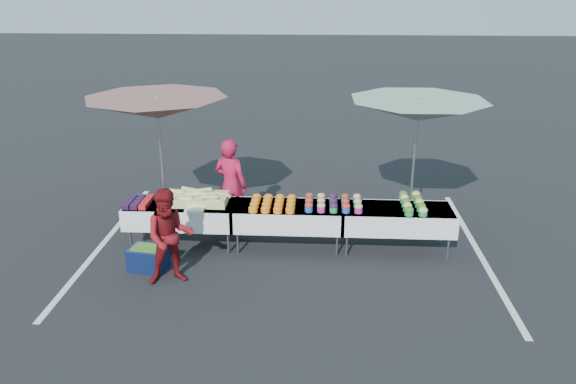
# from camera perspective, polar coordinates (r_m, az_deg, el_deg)

# --- Properties ---
(ground) EXTENTS (80.00, 80.00, 0.00)m
(ground) POSITION_cam_1_polar(r_m,az_deg,el_deg) (9.63, -0.00, -5.58)
(ground) COLOR black
(stripe_left) EXTENTS (0.10, 5.00, 0.00)m
(stripe_left) POSITION_cam_1_polar(r_m,az_deg,el_deg) (10.30, -18.14, -4.83)
(stripe_left) COLOR silver
(stripe_left) RESTS_ON ground
(stripe_right) EXTENTS (0.10, 5.00, 0.00)m
(stripe_right) POSITION_cam_1_polar(r_m,az_deg,el_deg) (9.99, 18.76, -5.74)
(stripe_right) COLOR silver
(stripe_right) RESTS_ON ground
(table_left) EXTENTS (1.86, 0.81, 0.75)m
(table_left) POSITION_cam_1_polar(r_m,az_deg,el_deg) (9.65, -10.74, -2.10)
(table_left) COLOR white
(table_left) RESTS_ON ground
(table_center) EXTENTS (1.86, 0.81, 0.75)m
(table_center) POSITION_cam_1_polar(r_m,az_deg,el_deg) (9.38, -0.00, -2.38)
(table_center) COLOR white
(table_center) RESTS_ON ground
(table_right) EXTENTS (1.86, 0.81, 0.75)m
(table_right) POSITION_cam_1_polar(r_m,az_deg,el_deg) (9.46, 10.96, -2.59)
(table_right) COLOR white
(table_right) RESTS_ON ground
(berry_punnets) EXTENTS (0.40, 0.54, 0.08)m
(berry_punnets) POSITION_cam_1_polar(r_m,az_deg,el_deg) (9.71, -14.97, -0.98)
(berry_punnets) COLOR black
(berry_punnets) RESTS_ON table_left
(corn_pile) EXTENTS (1.16, 0.57, 0.26)m
(corn_pile) POSITION_cam_1_polar(r_m,az_deg,el_deg) (9.54, -9.39, -0.63)
(corn_pile) COLOR #A1BD61
(corn_pile) RESTS_ON table_left
(plastic_bags) EXTENTS (0.30, 0.25, 0.05)m
(plastic_bags) POSITION_cam_1_polar(r_m,az_deg,el_deg) (9.24, -9.44, -1.77)
(plastic_bags) COLOR white
(plastic_bags) RESTS_ON table_left
(carrot_bowls) EXTENTS (0.75, 0.69, 0.11)m
(carrot_bowls) POSITION_cam_1_polar(r_m,az_deg,el_deg) (9.31, -1.54, -1.14)
(carrot_bowls) COLOR orange
(carrot_bowls) RESTS_ON table_center
(potato_cups) EXTENTS (0.94, 0.58, 0.16)m
(potato_cups) POSITION_cam_1_polar(r_m,az_deg,el_deg) (9.28, 4.63, -1.07)
(potato_cups) COLOR #2247A1
(potato_cups) RESTS_ON table_right
(bean_baskets) EXTENTS (0.36, 0.86, 0.15)m
(bean_baskets) POSITION_cam_1_polar(r_m,az_deg,el_deg) (9.48, 12.56, -1.09)
(bean_baskets) COLOR #21863C
(bean_baskets) RESTS_ON table_right
(vendor) EXTENTS (0.72, 0.60, 1.70)m
(vendor) POSITION_cam_1_polar(r_m,az_deg,el_deg) (10.03, -5.83, 0.69)
(vendor) COLOR #AD1337
(vendor) RESTS_ON ground
(customer) EXTENTS (0.85, 0.74, 1.48)m
(customer) POSITION_cam_1_polar(r_m,az_deg,el_deg) (8.43, -11.91, -4.48)
(customer) COLOR maroon
(customer) RESTS_ON ground
(umbrella_left) EXTENTS (2.45, 2.45, 2.47)m
(umbrella_left) POSITION_cam_1_polar(r_m,az_deg,el_deg) (9.77, -13.15, 8.24)
(umbrella_left) COLOR black
(umbrella_left) RESTS_ON ground
(umbrella_right) EXTENTS (3.12, 3.12, 2.43)m
(umbrella_right) POSITION_cam_1_polar(r_m,az_deg,el_deg) (9.78, 13.06, 8.00)
(umbrella_right) COLOR black
(umbrella_right) RESTS_ON ground
(storage_bin) EXTENTS (0.62, 0.49, 0.37)m
(storage_bin) POSITION_cam_1_polar(r_m,az_deg,el_deg) (9.12, -14.01, -6.49)
(storage_bin) COLOR #0B173B
(storage_bin) RESTS_ON ground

